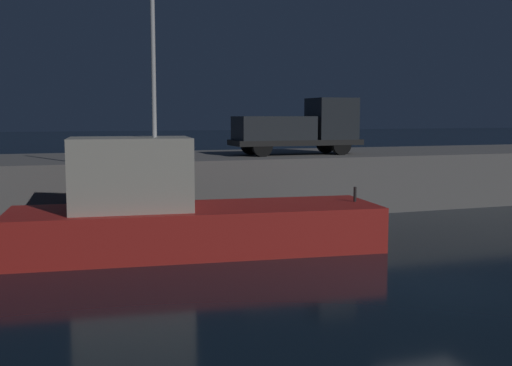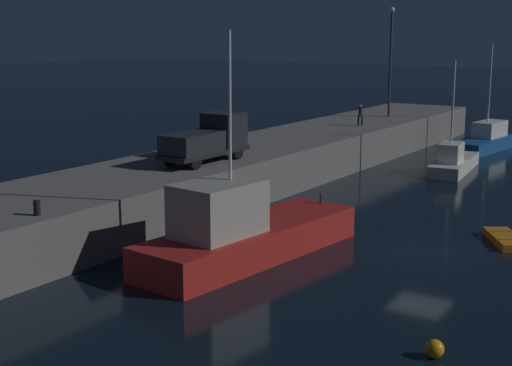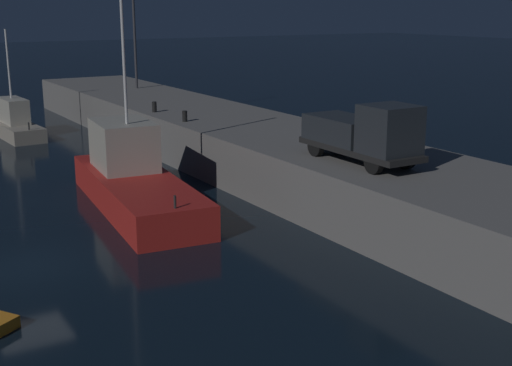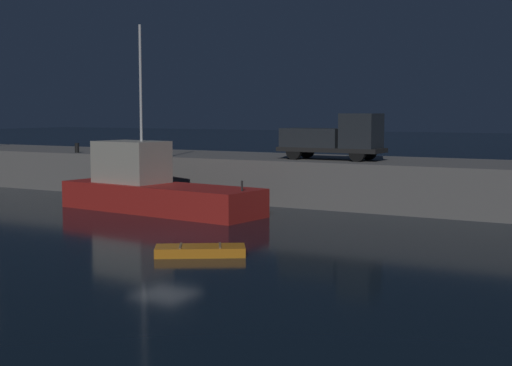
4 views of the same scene
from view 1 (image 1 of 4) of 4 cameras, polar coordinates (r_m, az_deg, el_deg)
The scene contains 4 objects.
ground_plane at distance 16.61m, azimuth 16.41°, elevation -9.17°, with size 320.00×320.00×0.00m, color black.
pier_quay at distance 29.24m, azimuth -0.34°, elevation 0.22°, with size 78.01×7.45×2.53m.
fishing_boat_blue at distance 19.76m, azimuth -7.02°, elevation -2.88°, with size 11.92×4.54×9.76m.
utility_truck at distance 28.70m, azimuth 4.19°, elevation 5.13°, with size 6.03×2.03×2.61m.
Camera 1 is at (-9.44, -12.95, 4.35)m, focal length 43.46 mm.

